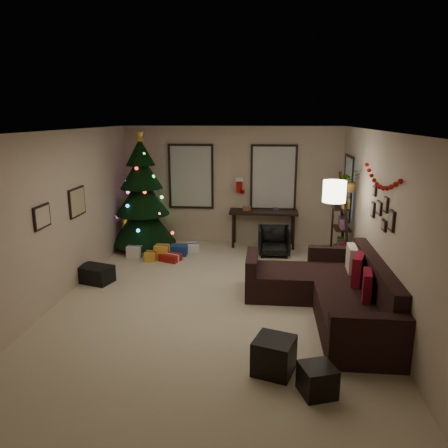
{
  "coord_description": "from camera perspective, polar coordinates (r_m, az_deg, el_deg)",
  "views": [
    {
      "loc": [
        0.8,
        -6.46,
        2.91
      ],
      "look_at": [
        0.1,
        0.6,
        1.15
      ],
      "focal_mm": 34.91,
      "sensor_mm": 36.0,
      "label": 1
    }
  ],
  "objects": [
    {
      "name": "pillow_red_a",
      "position": [
        6.38,
        18.22,
        -7.67
      ],
      "size": [
        0.18,
        0.42,
        0.41
      ],
      "primitive_type": "cube",
      "rotation": [
        0.0,
        0.0,
        -0.18
      ],
      "color": "maroon",
      "rests_on": "sofa"
    },
    {
      "name": "window_back_left",
      "position": [
        10.17,
        -4.33,
        6.22
      ],
      "size": [
        1.05,
        0.06,
        1.5
      ],
      "color": "#728CB2",
      "rests_on": "wall_back"
    },
    {
      "name": "window_back_right",
      "position": [
        10.02,
        6.49,
        6.05
      ],
      "size": [
        1.05,
        0.06,
        1.5
      ],
      "color": "#728CB2",
      "rests_on": "wall_back"
    },
    {
      "name": "desk",
      "position": [
        9.92,
        5.19,
        1.2
      ],
      "size": [
        1.54,
        0.55,
        0.83
      ],
      "color": "black",
      "rests_on": "floor"
    },
    {
      "name": "floor",
      "position": [
        7.13,
        -1.29,
        -10.16
      ],
      "size": [
        7.0,
        7.0,
        0.0
      ],
      "primitive_type": "plane",
      "color": "beige",
      "rests_on": "ground"
    },
    {
      "name": "wall_front",
      "position": [
        3.44,
        -8.61,
        -13.24
      ],
      "size": [
        5.0,
        0.0,
        5.0
      ],
      "primitive_type": "plane",
      "rotation": [
        -1.57,
        0.0,
        0.0
      ],
      "color": "#C5AF96",
      "rests_on": "floor"
    },
    {
      "name": "floor_lamp",
      "position": [
        7.68,
        14.2,
        3.27
      ],
      "size": [
        0.39,
        0.39,
        1.85
      ],
      "rotation": [
        0.0,
        0.0,
        0.43
      ],
      "color": "black",
      "rests_on": "floor"
    },
    {
      "name": "christmas_tree",
      "position": [
        9.81,
        -10.64,
        3.1
      ],
      "size": [
        1.44,
        1.44,
        2.67
      ],
      "rotation": [
        0.0,
        0.0,
        0.2
      ],
      "color": "black",
      "rests_on": "floor"
    },
    {
      "name": "stocking_left",
      "position": [
        10.14,
        0.27,
        5.91
      ],
      "size": [
        0.2,
        0.05,
        0.36
      ],
      "color": "#990F0C",
      "rests_on": "wall_back"
    },
    {
      "name": "sofa",
      "position": [
        6.88,
        13.93,
        -8.84
      ],
      "size": [
        2.01,
        2.9,
        0.9
      ],
      "color": "black",
      "rests_on": "floor"
    },
    {
      "name": "wall_right",
      "position": [
        6.86,
        19.85,
        -0.06
      ],
      "size": [
        0.0,
        7.0,
        7.0
      ],
      "primitive_type": "plane",
      "rotation": [
        1.57,
        0.0,
        -1.57
      ],
      "color": "#C5AF96",
      "rests_on": "floor"
    },
    {
      "name": "window_right_wall",
      "position": [
        9.27,
        16.02,
        4.65
      ],
      "size": [
        0.06,
        0.9,
        1.3
      ],
      "color": "#728CB2",
      "rests_on": "wall_right"
    },
    {
      "name": "storage_bin",
      "position": [
        8.21,
        -16.51,
        -6.31
      ],
      "size": [
        0.69,
        0.56,
        0.3
      ],
      "primitive_type": "cube",
      "rotation": [
        0.0,
        0.0,
        -0.3
      ],
      "color": "black",
      "rests_on": "floor"
    },
    {
      "name": "wall_left",
      "position": [
        7.42,
        -20.9,
        0.86
      ],
      "size": [
        0.0,
        7.0,
        7.0
      ],
      "primitive_type": "plane",
      "rotation": [
        1.57,
        0.0,
        1.57
      ],
      "color": "#C5AF96",
      "rests_on": "floor"
    },
    {
      "name": "potted_plant",
      "position": [
        8.26,
        16.16,
        5.89
      ],
      "size": [
        0.63,
        0.61,
        0.54
      ],
      "primitive_type": "imported",
      "rotation": [
        0.0,
        0.0,
        0.56
      ],
      "color": "#4C4C4C",
      "rests_on": "bookshelf"
    },
    {
      "name": "art_map",
      "position": [
        7.99,
        -18.69,
        2.76
      ],
      "size": [
        0.04,
        0.6,
        0.5
      ],
      "color": "black",
      "rests_on": "wall_left"
    },
    {
      "name": "garland",
      "position": [
        6.76,
        19.83,
        5.6
      ],
      "size": [
        0.08,
        1.9,
        0.3
      ],
      "primitive_type": null,
      "color": "#A5140C",
      "rests_on": "wall_right"
    },
    {
      "name": "ceiling",
      "position": [
        6.51,
        -1.42,
        12.08
      ],
      "size": [
        7.0,
        7.0,
        0.0
      ],
      "primitive_type": "plane",
      "rotation": [
        3.14,
        0.0,
        0.0
      ],
      "color": "white",
      "rests_on": "floor"
    },
    {
      "name": "pillow_red_b",
      "position": [
        6.92,
        17.17,
        -5.86
      ],
      "size": [
        0.28,
        0.51,
        0.49
      ],
      "primitive_type": "cube",
      "rotation": [
        0.0,
        0.0,
        -0.33
      ],
      "color": "maroon",
      "rests_on": "sofa"
    },
    {
      "name": "ottoman_near",
      "position": [
        5.31,
        6.56,
        -16.74
      ],
      "size": [
        0.55,
        0.55,
        0.42
      ],
      "primitive_type": "cube",
      "rotation": [
        0.0,
        0.0,
        -0.31
      ],
      "color": "black",
      "rests_on": "floor"
    },
    {
      "name": "desk_chair",
      "position": [
        9.4,
        6.55,
        -2.21
      ],
      "size": [
        0.63,
        0.59,
        0.62
      ],
      "primitive_type": "imported",
      "rotation": [
        0.0,
        0.0,
        0.04
      ],
      "color": "black",
      "rests_on": "floor"
    },
    {
      "name": "presents",
      "position": [
        9.39,
        -8.26,
        -3.52
      ],
      "size": [
        1.5,
        1.01,
        0.3
      ],
      "rotation": [
        0.0,
        0.0,
        -0.34
      ],
      "color": "silver",
      "rests_on": "floor"
    },
    {
      "name": "art_abstract",
      "position": [
        6.93,
        -22.75,
        0.88
      ],
      "size": [
        0.04,
        0.45,
        0.35
      ],
      "color": "black",
      "rests_on": "wall_left"
    },
    {
      "name": "gallery",
      "position": [
        6.74,
        19.99,
        1.63
      ],
      "size": [
        0.03,
        1.25,
        0.54
      ],
      "color": "black",
      "rests_on": "wall_right"
    },
    {
      "name": "bookshelf",
      "position": [
        8.8,
        15.31,
        0.25
      ],
      "size": [
        0.3,
        0.55,
        1.86
      ],
      "color": "black",
      "rests_on": "floor"
    },
    {
      "name": "ottoman_far",
      "position": [
        5.05,
        12.12,
        -19.34
      ],
      "size": [
        0.45,
        0.45,
        0.33
      ],
      "primitive_type": "cube",
      "rotation": [
        0.0,
        0.0,
        0.34
      ],
      "color": "black",
      "rests_on": "floor"
    },
    {
      "name": "wall_back",
      "position": [
        10.11,
        1.05,
        5.06
      ],
      "size": [
        5.0,
        0.0,
        5.0
      ],
      "primitive_type": "plane",
      "rotation": [
        1.57,
        0.0,
        0.0
      ],
      "color": "#C5AF96",
      "rests_on": "floor"
    },
    {
      "name": "stocking_right",
      "position": [
        9.93,
        2.06,
        5.09
      ],
      "size": [
        0.2,
        0.05,
        0.36
      ],
      "color": "#990F0C",
      "rests_on": "wall_back"
    },
    {
      "name": "pillow_cream",
      "position": [
        7.43,
        16.36,
        -4.52
      ],
      "size": [
        0.15,
        0.46,
        0.46
      ],
      "primitive_type": "cube",
      "rotation": [
        0.0,
        0.0,
        -0.05
      ],
      "color": "beige",
      "rests_on": "sofa"
    }
  ]
}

